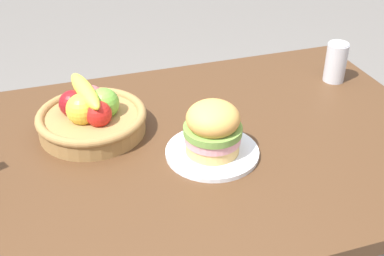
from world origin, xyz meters
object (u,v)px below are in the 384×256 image
plate (212,152)px  sandwich (213,128)px  soda_can (336,62)px  fruit_basket (91,116)px

plate → sandwich: sandwich is taller
plate → sandwich: (0.00, 0.00, 0.07)m
soda_can → fruit_basket: 0.77m
sandwich → fruit_basket: sandwich is taller
soda_can → sandwich: bearing=-152.5°
sandwich → soda_can: size_ratio=1.15×
soda_can → fruit_basket: fruit_basket is taller
plate → soda_can: (0.51, 0.26, 0.06)m
plate → soda_can: size_ratio=1.85×
plate → sandwich: 0.07m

